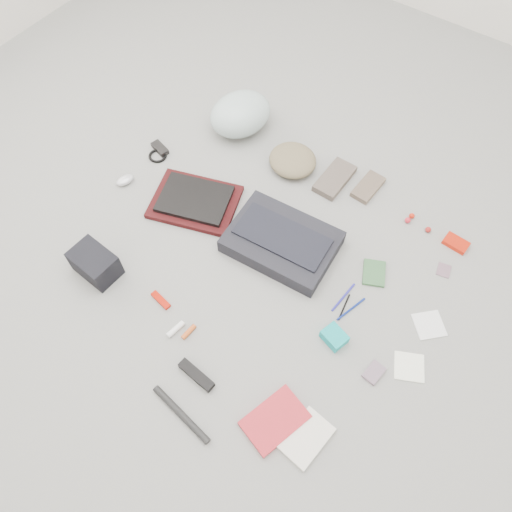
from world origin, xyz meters
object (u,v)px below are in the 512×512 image
Objects in this scene: bike_helmet at (240,114)px; accordion_wallet at (334,337)px; book_red at (275,420)px; messenger_bag at (282,242)px; laptop at (194,199)px; camera_bag at (95,263)px.

accordion_wallet is at bearing -17.20° from bike_helmet.
bike_helmet is 1.43m from book_red.
bike_helmet is at bearing 160.15° from accordion_wallet.
messenger_bag is 0.72m from bike_helmet.
book_red is (0.38, -0.62, -0.03)m from messenger_bag.
laptop is at bearing 179.78° from messenger_bag.
messenger_bag is 0.45m from laptop.
laptop reaches higher than book_red.
camera_bag is 0.83× the size of book_red.
bike_helmet is (-0.55, 0.46, 0.06)m from messenger_bag.
camera_bag is at bearing -168.40° from book_red.
camera_bag is at bearing -145.95° from accordion_wallet.
bike_helmet is at bearing 83.70° from laptop.
book_red is (0.94, -0.08, -0.05)m from camera_bag.
camera_bag is 0.94m from book_red.
messenger_bag is at bearing 165.84° from accordion_wallet.
laptop reaches higher than accordion_wallet.
book_red is at bearing -62.89° from messenger_bag.
camera_bag is at bearing -70.90° from bike_helmet.
camera_bag is (-0.55, -0.54, 0.02)m from messenger_bag.
bike_helmet is at bearing 93.63° from camera_bag.
messenger_bag is 4.90× the size of accordion_wallet.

